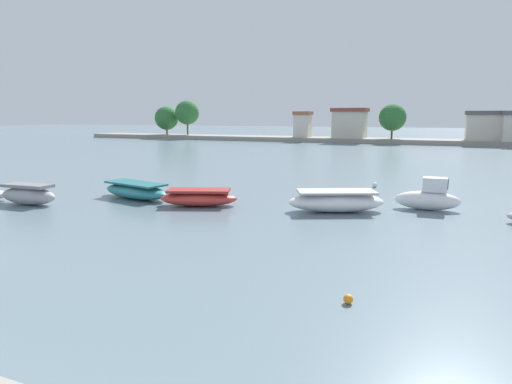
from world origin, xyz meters
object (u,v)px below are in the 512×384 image
(moored_boat_2, at_px, (136,191))
(moored_boat_4, at_px, (336,201))
(moored_boat_3, at_px, (199,198))
(mooring_buoy_0, at_px, (375,185))
(moored_boat_1, at_px, (28,195))
(mooring_buoy_4, at_px, (308,195))
(mooring_buoy_3, at_px, (348,299))
(moored_boat_5, at_px, (428,198))

(moored_boat_2, distance_m, moored_boat_4, 12.57)
(moored_boat_3, relative_size, mooring_buoy_0, 13.01)
(moored_boat_1, bearing_deg, moored_boat_4, 12.78)
(moored_boat_1, height_order, mooring_buoy_4, moored_boat_1)
(moored_boat_1, distance_m, moored_boat_2, 6.12)
(moored_boat_4, relative_size, mooring_buoy_4, 16.84)
(moored_boat_1, bearing_deg, mooring_buoy_4, 25.92)
(mooring_buoy_0, relative_size, mooring_buoy_3, 1.33)
(moored_boat_2, xyz_separation_m, moored_boat_4, (12.53, 1.03, 0.07))
(moored_boat_4, relative_size, mooring_buoy_0, 15.15)
(moored_boat_5, xyz_separation_m, mooring_buoy_3, (-1.73, -14.09, -0.53))
(moored_boat_1, relative_size, mooring_buoy_3, 13.86)
(moored_boat_2, bearing_deg, moored_boat_5, 24.43)
(mooring_buoy_0, bearing_deg, moored_boat_2, -142.69)
(moored_boat_1, xyz_separation_m, mooring_buoy_0, (18.02, 14.19, -0.40))
(moored_boat_3, height_order, moored_boat_4, moored_boat_4)
(mooring_buoy_4, bearing_deg, moored_boat_1, -150.55)
(moored_boat_2, bearing_deg, moored_boat_4, 17.84)
(moored_boat_1, height_order, mooring_buoy_3, moored_boat_1)
(moored_boat_4, distance_m, mooring_buoy_3, 12.05)
(moored_boat_1, distance_m, mooring_buoy_3, 21.16)
(moored_boat_4, bearing_deg, moored_boat_1, 172.39)
(moored_boat_4, xyz_separation_m, mooring_buoy_0, (0.86, 9.17, -0.38))
(moored_boat_2, height_order, moored_boat_3, moored_boat_2)
(moored_boat_3, bearing_deg, moored_boat_1, 179.96)
(moored_boat_5, bearing_deg, mooring_buoy_4, 170.86)
(moored_boat_3, height_order, mooring_buoy_4, moored_boat_3)
(moored_boat_1, distance_m, mooring_buoy_4, 16.86)
(mooring_buoy_3, bearing_deg, moored_boat_2, 145.39)
(moored_boat_2, distance_m, mooring_buoy_4, 10.93)
(moored_boat_2, xyz_separation_m, mooring_buoy_0, (13.38, 10.20, -0.31))
(moored_boat_5, xyz_separation_m, mooring_buoy_4, (-7.12, 0.87, -0.51))
(moored_boat_4, height_order, mooring_buoy_3, moored_boat_4)
(moored_boat_4, height_order, mooring_buoy_4, moored_boat_4)
(mooring_buoy_3, relative_size, mooring_buoy_4, 0.84)
(moored_boat_3, distance_m, moored_boat_5, 12.94)
(moored_boat_2, distance_m, mooring_buoy_3, 18.76)
(moored_boat_1, height_order, moored_boat_5, moored_boat_5)
(mooring_buoy_3, bearing_deg, mooring_buoy_0, 95.63)
(moored_boat_1, distance_m, moored_boat_4, 17.88)
(mooring_buoy_4, bearing_deg, moored_boat_2, -156.83)
(mooring_buoy_0, height_order, mooring_buoy_4, mooring_buoy_0)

